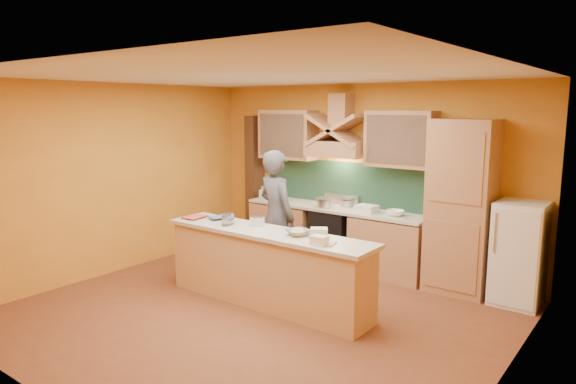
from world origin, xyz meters
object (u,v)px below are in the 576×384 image
Objects in this scene: kitchen_scale at (257,222)px; mixing_bowl at (298,233)px; person at (276,216)px; stove at (334,237)px; fridge at (519,254)px.

mixing_bowl is (0.71, -0.08, -0.02)m from kitchen_scale.
kitchen_scale is 0.47× the size of mixing_bowl.
person reaches higher than kitchen_scale.
kitchen_scale is (-0.07, -1.77, 0.55)m from stove.
fridge is at bearing 42.10° from mixing_bowl.
mixing_bowl is at bearing -70.82° from stove.
stove is at bearing -86.94° from person.
fridge is at bearing 0.00° from stove.
person is 14.04× the size of kitchen_scale.
fridge is 2.79m from mixing_bowl.
fridge is (2.70, 0.00, 0.20)m from stove.
person is at bearing 104.81° from kitchen_scale.
kitchen_scale is (0.19, -0.64, 0.07)m from person.
stove is 2.04m from mixing_bowl.
stove is 6.77× the size of kitchen_scale.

